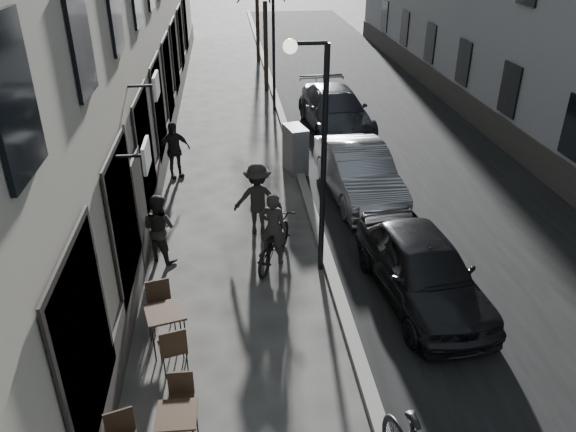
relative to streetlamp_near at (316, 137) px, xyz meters
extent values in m
cube|color=black|center=(4.02, 10.00, -3.16)|extent=(7.30, 60.00, 0.00)
cube|color=gray|center=(0.37, 10.00, -3.10)|extent=(0.25, 60.00, 0.12)
cylinder|color=black|center=(0.17, 0.00, -0.66)|extent=(0.12, 0.12, 5.00)
cylinder|color=black|center=(-0.18, 0.00, 1.84)|extent=(0.70, 0.08, 0.08)
sphere|color=#FFF2CC|center=(-0.53, 0.00, 1.79)|extent=(0.28, 0.28, 0.28)
cylinder|color=black|center=(0.17, 12.00, -0.66)|extent=(0.12, 0.12, 5.00)
cylinder|color=black|center=(0.07, 15.00, -1.21)|extent=(0.20, 0.20, 3.90)
cylinder|color=black|center=(0.07, 21.00, -1.21)|extent=(0.20, 0.20, 3.90)
cube|color=#2F1F14|center=(-2.70, -4.64, -2.45)|extent=(0.60, 0.60, 0.04)
cylinder|color=black|center=(-2.94, -4.38, -2.82)|extent=(0.02, 0.02, 0.69)
cylinder|color=black|center=(-2.44, -4.39, -2.82)|extent=(0.02, 0.02, 0.69)
cube|color=#2F1F14|center=(-3.05, -2.32, -2.36)|extent=(0.82, 0.82, 0.04)
cylinder|color=black|center=(-3.25, -2.67, -2.77)|extent=(0.03, 0.03, 0.78)
cylinder|color=black|center=(-2.70, -2.53, -2.77)|extent=(0.03, 0.03, 0.78)
cylinder|color=black|center=(-3.39, -2.12, -2.77)|extent=(0.03, 0.03, 0.78)
cylinder|color=black|center=(-2.84, -1.98, -2.77)|extent=(0.03, 0.03, 0.78)
cube|color=black|center=(-3.78, -4.17, -3.14)|extent=(0.47, 0.70, 0.04)
cube|color=silver|center=(-3.86, -4.17, -2.59)|extent=(0.43, 0.69, 1.08)
cube|color=slate|center=(0.27, 5.59, -2.43)|extent=(0.74, 1.07, 1.46)
imported|color=black|center=(-0.86, 0.41, -2.63)|extent=(1.46, 2.14, 1.07)
imported|color=#2A2825|center=(-0.86, 0.41, -2.29)|extent=(0.75, 0.64, 1.75)
imported|color=black|center=(-3.43, 0.80, -2.34)|extent=(1.01, 0.97, 1.65)
imported|color=black|center=(-1.12, 1.86, -2.24)|extent=(1.23, 0.76, 1.85)
imported|color=black|center=(-3.43, 5.55, -2.29)|extent=(1.11, 0.81, 1.74)
imported|color=black|center=(2.05, -1.33, -2.43)|extent=(2.16, 4.46, 1.47)
imported|color=#919499|center=(1.81, 3.60, -2.41)|extent=(1.90, 4.65, 1.50)
imported|color=#31333A|center=(2.22, 9.36, -2.41)|extent=(2.42, 5.30, 1.50)
camera|label=1|loc=(-1.72, -10.58, 3.88)|focal=35.00mm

